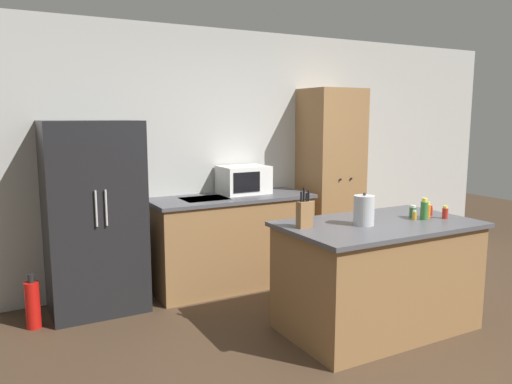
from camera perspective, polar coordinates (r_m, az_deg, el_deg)
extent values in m
plane|color=#423021|center=(3.86, 14.97, -18.15)|extent=(14.00, 14.00, 0.00)
cube|color=#B2B2AD|center=(5.39, -1.76, 4.20)|extent=(7.20, 0.06, 2.60)
cube|color=black|center=(4.61, -18.01, -2.75)|extent=(0.81, 0.62, 1.68)
cylinder|color=silver|center=(4.26, -17.81, -1.81)|extent=(0.02, 0.02, 0.30)
cylinder|color=silver|center=(4.28, -16.75, -1.72)|extent=(0.02, 0.02, 0.30)
cube|color=olive|center=(5.10, -2.81, -5.81)|extent=(1.61, 0.62, 0.89)
cube|color=#4C4C51|center=(5.01, -2.85, -0.68)|extent=(1.65, 0.66, 0.03)
cube|color=#9EA0A3|center=(4.89, -5.91, -0.81)|extent=(0.44, 0.34, 0.01)
cube|color=olive|center=(5.68, 8.50, 1.39)|extent=(0.61, 0.53, 2.02)
sphere|color=black|center=(5.42, 9.65, 1.43)|extent=(0.02, 0.02, 0.02)
sphere|color=black|center=(5.51, 10.85, 1.52)|extent=(0.02, 0.02, 0.02)
cube|color=olive|center=(4.22, 13.65, -9.49)|extent=(1.50, 0.87, 0.85)
cube|color=#4C4C51|center=(4.10, 13.87, -3.62)|extent=(1.56, 0.93, 0.03)
cube|color=white|center=(5.16, -1.43, 1.41)|extent=(0.49, 0.37, 0.29)
cube|color=black|center=(4.97, -1.04, 1.13)|extent=(0.29, 0.01, 0.20)
cube|color=olive|center=(3.79, 5.57, -2.59)|extent=(0.11, 0.07, 0.20)
cylinder|color=black|center=(3.75, 5.19, -0.55)|extent=(0.02, 0.02, 0.08)
cylinder|color=black|center=(3.76, 5.49, -0.32)|extent=(0.02, 0.02, 0.11)
cylinder|color=black|center=(3.77, 5.79, -0.59)|extent=(0.02, 0.02, 0.07)
cylinder|color=black|center=(3.79, 6.02, -0.43)|extent=(0.02, 0.02, 0.08)
cylinder|color=orange|center=(4.39, 18.97, -2.08)|extent=(0.05, 0.05, 0.11)
cylinder|color=#E5DB4C|center=(4.38, 19.02, -1.22)|extent=(0.04, 0.04, 0.02)
cylinder|color=#337033|center=(4.37, 17.49, -2.24)|extent=(0.06, 0.06, 0.08)
cylinder|color=silver|center=(4.36, 17.52, -1.58)|extent=(0.04, 0.04, 0.02)
cylinder|color=#B2281E|center=(4.50, 19.31, -2.11)|extent=(0.04, 0.04, 0.07)
cylinder|color=red|center=(4.49, 19.34, -1.59)|extent=(0.03, 0.03, 0.02)
cylinder|color=gold|center=(4.27, 17.64, -2.61)|extent=(0.04, 0.04, 0.07)
cylinder|color=silver|center=(4.27, 17.67, -2.08)|extent=(0.03, 0.03, 0.01)
cylinder|color=#337033|center=(4.30, 18.65, -2.05)|extent=(0.06, 0.06, 0.15)
cylinder|color=#E5DB4C|center=(4.28, 18.71, -0.87)|extent=(0.04, 0.04, 0.03)
cylinder|color=#B2281E|center=(4.41, 20.80, -2.29)|extent=(0.05, 0.05, 0.09)
cylinder|color=#E5DB4C|center=(4.40, 20.84, -1.61)|extent=(0.04, 0.04, 0.02)
cylinder|color=#B2B5B7|center=(3.95, 12.23, -2.06)|extent=(0.16, 0.16, 0.23)
sphere|color=#262628|center=(3.93, 12.29, -0.22)|extent=(0.02, 0.02, 0.02)
cylinder|color=red|center=(4.55, -24.15, -11.72)|extent=(0.12, 0.12, 0.39)
cylinder|color=black|center=(4.48, -24.33, -8.98)|extent=(0.05, 0.05, 0.07)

